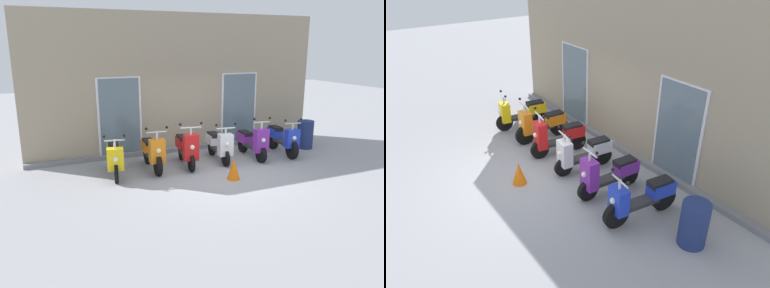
{
  "view_description": "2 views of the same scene",
  "coord_description": "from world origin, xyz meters",
  "views": [
    {
      "loc": [
        -4.29,
        -7.93,
        3.17
      ],
      "look_at": [
        -0.46,
        0.82,
        0.65
      ],
      "focal_mm": 35.39,
      "sensor_mm": 36.0,
      "label": 1
    },
    {
      "loc": [
        6.47,
        -3.32,
        4.7
      ],
      "look_at": [
        0.69,
        0.79,
        0.89
      ],
      "focal_mm": 34.38,
      "sensor_mm": 36.0,
      "label": 2
    }
  ],
  "objects": [
    {
      "name": "scooter_red",
      "position": [
        -0.54,
        1.01,
        0.5
      ],
      "size": [
        0.62,
        1.52,
        1.28
      ],
      "color": "black",
      "rests_on": "ground_plane"
    },
    {
      "name": "ground_plane",
      "position": [
        0.0,
        0.0,
        0.0
      ],
      "size": [
        40.0,
        40.0,
        0.0
      ],
      "primitive_type": "plane",
      "color": "#939399"
    },
    {
      "name": "trash_bin",
      "position": [
        3.58,
        1.22,
        0.43
      ],
      "size": [
        0.5,
        0.5,
        0.87
      ],
      "primitive_type": "cylinder",
      "color": "navy",
      "rests_on": "ground_plane"
    },
    {
      "name": "scooter_orange",
      "position": [
        -1.46,
        1.09,
        0.47
      ],
      "size": [
        0.58,
        1.57,
        1.24
      ],
      "color": "black",
      "rests_on": "ground_plane"
    },
    {
      "name": "scooter_purple",
      "position": [
        1.51,
        0.99,
        0.46
      ],
      "size": [
        0.54,
        1.55,
        1.26
      ],
      "color": "black",
      "rests_on": "ground_plane"
    },
    {
      "name": "scooter_yellow",
      "position": [
        -2.46,
        1.03,
        0.47
      ],
      "size": [
        0.61,
        1.56,
        1.16
      ],
      "color": "black",
      "rests_on": "ground_plane"
    },
    {
      "name": "scooter_white",
      "position": [
        0.47,
        1.09,
        0.48
      ],
      "size": [
        0.6,
        1.53,
        1.17
      ],
      "color": "black",
      "rests_on": "ground_plane"
    },
    {
      "name": "scooter_blue",
      "position": [
        2.53,
        0.97,
        0.46
      ],
      "size": [
        0.58,
        1.67,
        1.16
      ],
      "color": "black",
      "rests_on": "ground_plane"
    },
    {
      "name": "storefront_facade",
      "position": [
        0.0,
        2.71,
        1.97
      ],
      "size": [
        9.14,
        0.5,
        4.06
      ],
      "color": "gray",
      "rests_on": "ground_plane"
    },
    {
      "name": "traffic_cone",
      "position": [
        0.1,
        -0.4,
        0.26
      ],
      "size": [
        0.32,
        0.32,
        0.52
      ],
      "primitive_type": "cone",
      "color": "orange",
      "rests_on": "ground_plane"
    }
  ]
}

